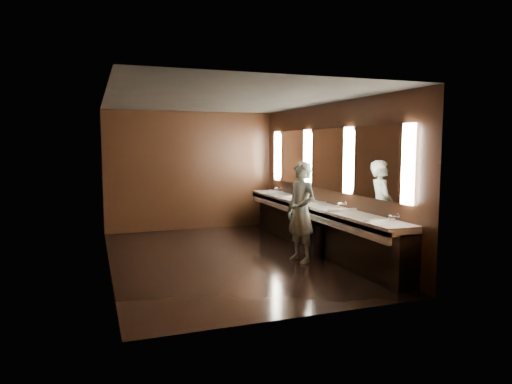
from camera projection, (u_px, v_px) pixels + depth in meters
The scene contains 10 objects.
floor at pixel (227, 258), 8.17m from camera, with size 6.00×6.00×0.00m, color black.
ceiling at pixel (226, 99), 7.88m from camera, with size 4.00×6.00×0.02m, color #2D2D2B.
wall_back at pixel (191, 171), 10.83m from camera, with size 4.00×0.02×2.80m, color black.
wall_front at pixel (300, 199), 5.22m from camera, with size 4.00×0.02×2.80m, color black.
wall_left at pixel (107, 183), 7.35m from camera, with size 0.02×6.00×2.80m, color black.
wall_right at pixel (327, 177), 8.70m from camera, with size 0.02×6.00×2.80m, color black.
sink_counter at pixel (317, 225), 8.73m from camera, with size 0.55×5.40×1.01m.
mirror_band at pixel (326, 159), 8.66m from camera, with size 0.06×5.03×1.15m.
person at pixel (301, 212), 7.87m from camera, with size 0.63×0.42×1.74m, color #7BB3B8.
trash_bin at pixel (317, 240), 8.28m from camera, with size 0.38×0.38×0.59m, color black.
Camera 1 is at (-2.24, -7.70, 2.03)m, focal length 32.00 mm.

